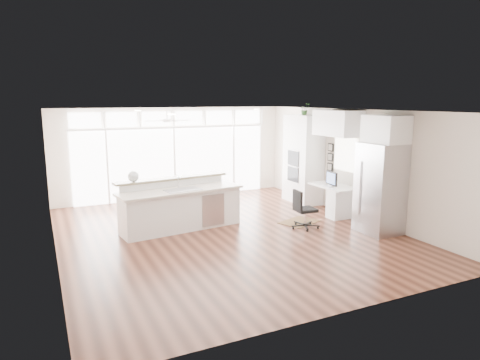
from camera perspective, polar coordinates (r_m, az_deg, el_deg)
name	(u,v)px	position (r m, az deg, el deg)	size (l,w,h in m)	color
floor	(227,234)	(9.60, -1.74, -7.17)	(7.00, 8.00, 0.02)	#3F1D13
ceiling	(226,111)	(9.14, -1.83, 9.23)	(7.00, 8.00, 0.02)	white
wall_back	(173,153)	(13.00, -8.88, 3.58)	(7.00, 0.04, 2.70)	beige
wall_front	(346,220)	(5.91, 14.00, -5.19)	(7.00, 0.04, 2.70)	beige
wall_left	(51,188)	(8.52, -23.89, -0.95)	(0.04, 8.00, 2.70)	beige
wall_right	(354,163)	(11.12, 14.99, 2.15)	(0.04, 8.00, 2.70)	beige
glass_wall	(174,163)	(12.98, -8.76, 2.24)	(5.80, 0.06, 2.08)	white
transom_row	(173,118)	(12.85, -8.93, 8.11)	(5.90, 0.06, 0.40)	white
desk_window	(346,154)	(11.30, 13.90, 3.36)	(0.04, 0.85, 0.85)	white
ceiling_fan	(167,117)	(11.62, -9.71, 8.32)	(1.16, 1.16, 0.32)	white
recessed_lights	(223,111)	(9.32, -2.33, 9.13)	(3.40, 3.00, 0.02)	white
oven_cabinet	(303,159)	(12.36, 8.41, 2.76)	(0.64, 1.20, 2.50)	white
desk_nook	(333,200)	(11.30, 12.33, -2.61)	(0.72, 1.30, 0.76)	white
upper_cabinets	(338,123)	(11.05, 12.91, 7.41)	(0.64, 1.30, 0.64)	white
refrigerator	(380,188)	(9.94, 18.18, -1.07)	(0.76, 0.90, 2.00)	#B2B1B6
fridge_cabinet	(386,129)	(9.81, 18.88, 6.42)	(0.64, 0.90, 0.60)	white
framed_photos	(330,157)	(11.80, 11.97, 3.00)	(0.06, 0.22, 0.80)	black
kitchen_island	(181,205)	(9.86, -7.86, -3.29)	(2.86, 1.08, 1.14)	white
rug	(299,222)	(10.53, 7.92, -5.55)	(0.91, 0.66, 0.01)	#3A2412
office_chair	(305,209)	(9.96, 8.72, -3.88)	(0.46, 0.43, 0.89)	black
fishbowl	(133,176)	(9.74, -14.04, 0.48)	(0.25, 0.25, 0.25)	silver
monitor	(332,178)	(11.14, 12.13, 0.23)	(0.08, 0.47, 0.39)	black
keyboard	(326,186)	(11.07, 11.39, -0.79)	(0.13, 0.34, 0.02)	white
potted_plant	(304,111)	(12.25, 8.58, 9.14)	(0.29, 0.32, 0.25)	#326129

